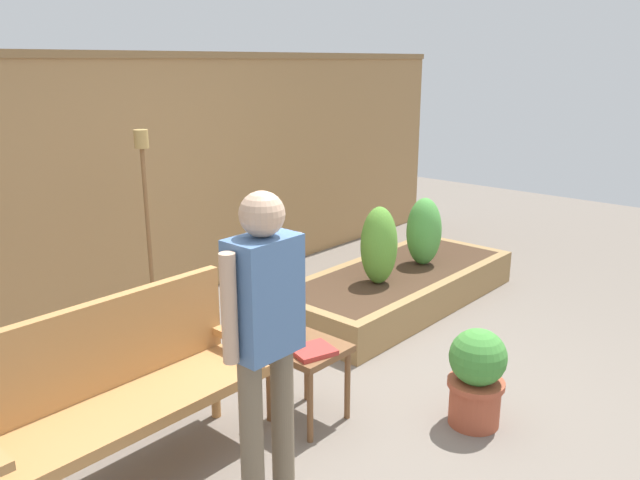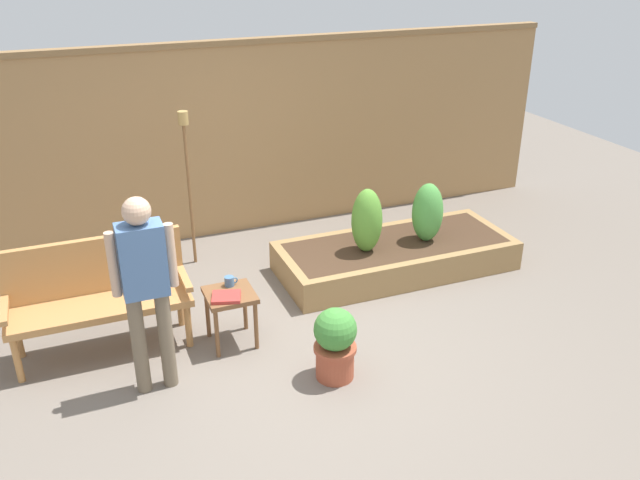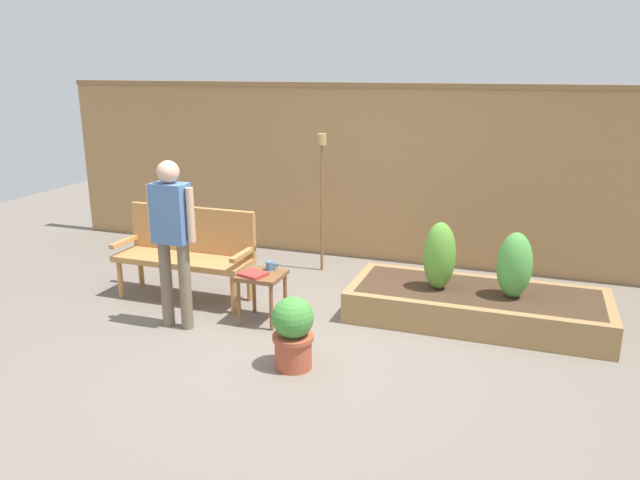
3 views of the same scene
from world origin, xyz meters
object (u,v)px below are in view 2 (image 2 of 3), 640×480
(garden_bench, at_px, (97,289))
(person_by_bench, at_px, (145,279))
(side_table, at_px, (230,302))
(cup_on_table, at_px, (230,281))
(potted_boxwood, at_px, (335,342))
(book_on_table, at_px, (226,297))
(shrub_near_bench, at_px, (367,221))
(tiki_torch, at_px, (187,161))
(shrub_far_corner, at_px, (427,212))

(garden_bench, relative_size, person_by_bench, 0.92)
(garden_bench, bearing_deg, side_table, -19.46)
(cup_on_table, xyz_separation_m, potted_boxwood, (0.59, -0.89, -0.21))
(book_on_table, bearing_deg, potted_boxwood, -28.47)
(person_by_bench, bearing_deg, shrub_near_bench, 24.38)
(potted_boxwood, height_order, tiki_torch, tiki_torch)
(side_table, relative_size, cup_on_table, 4.20)
(shrub_near_bench, relative_size, shrub_far_corner, 1.06)
(garden_bench, distance_m, cup_on_table, 1.07)
(cup_on_table, bearing_deg, side_table, -105.79)
(book_on_table, relative_size, potted_boxwood, 0.38)
(shrub_far_corner, bearing_deg, cup_on_table, -166.71)
(garden_bench, xyz_separation_m, side_table, (1.01, -0.36, -0.15))
(garden_bench, distance_m, side_table, 1.08)
(shrub_near_bench, bearing_deg, side_table, -157.63)
(shrub_far_corner, xyz_separation_m, person_by_bench, (-2.92, -1.02, 0.33))
(shrub_far_corner, bearing_deg, potted_boxwood, -138.87)
(shrub_far_corner, bearing_deg, shrub_near_bench, 180.00)
(cup_on_table, height_order, shrub_far_corner, shrub_far_corner)
(book_on_table, distance_m, potted_boxwood, 0.97)
(book_on_table, distance_m, shrub_far_corner, 2.39)
(garden_bench, bearing_deg, shrub_near_bench, 6.26)
(book_on_table, bearing_deg, cup_on_table, 84.75)
(shrub_far_corner, bearing_deg, side_table, -164.03)
(tiki_torch, bearing_deg, shrub_near_bench, -32.92)
(book_on_table, distance_m, tiki_torch, 1.81)
(side_table, bearing_deg, book_on_table, -120.99)
(person_by_bench, bearing_deg, book_on_table, 24.78)
(cup_on_table, bearing_deg, person_by_bench, -145.57)
(side_table, bearing_deg, tiki_torch, 88.93)
(garden_bench, height_order, person_by_bench, person_by_bench)
(shrub_far_corner, bearing_deg, garden_bench, -175.04)
(garden_bench, distance_m, potted_boxwood, 1.99)
(cup_on_table, distance_m, shrub_near_bench, 1.61)
(side_table, relative_size, book_on_table, 2.09)
(garden_bench, relative_size, cup_on_table, 12.59)
(book_on_table, bearing_deg, side_table, 76.13)
(shrub_near_bench, distance_m, person_by_bench, 2.48)
(side_table, relative_size, person_by_bench, 0.31)
(potted_boxwood, height_order, shrub_near_bench, shrub_near_bench)
(garden_bench, bearing_deg, shrub_far_corner, 4.96)
(person_by_bench, bearing_deg, tiki_torch, 70.12)
(garden_bench, height_order, shrub_far_corner, garden_bench)
(side_table, distance_m, person_by_bench, 0.95)
(tiki_torch, height_order, person_by_bench, tiki_torch)
(side_table, distance_m, book_on_table, 0.14)
(shrub_near_bench, xyz_separation_m, person_by_bench, (-2.24, -1.02, 0.31))
(book_on_table, xyz_separation_m, tiki_torch, (0.08, 1.70, 0.62))
(shrub_far_corner, bearing_deg, tiki_torch, 155.88)
(person_by_bench, bearing_deg, garden_bench, 113.26)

